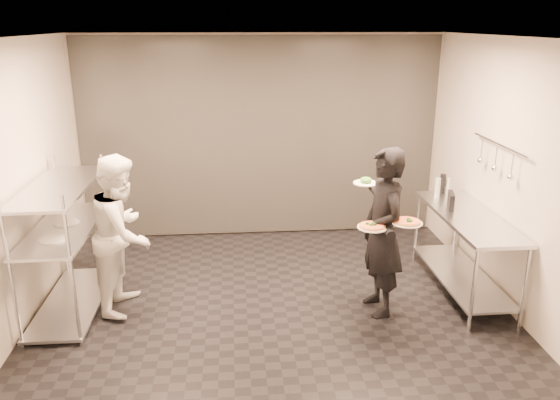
{
  "coord_description": "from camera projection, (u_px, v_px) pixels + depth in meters",
  "views": [
    {
      "loc": [
        -0.37,
        -5.45,
        2.95
      ],
      "look_at": [
        0.11,
        0.14,
        1.1
      ],
      "focal_mm": 35.0,
      "sensor_mm": 36.0,
      "label": 1
    }
  ],
  "objects": [
    {
      "name": "room_shell",
      "position": [
        264.0,
        151.0,
        6.78
      ],
      "size": [
        5.0,
        4.0,
        2.8
      ],
      "color": "black",
      "rests_on": "ground"
    },
    {
      "name": "pass_rack",
      "position": [
        65.0,
        240.0,
        5.69
      ],
      "size": [
        0.6,
        1.6,
        1.5
      ],
      "color": "silver",
      "rests_on": "ground"
    },
    {
      "name": "prep_counter",
      "position": [
        465.0,
        239.0,
        6.09
      ],
      "size": [
        0.6,
        1.8,
        0.92
      ],
      "color": "silver",
      "rests_on": "ground"
    },
    {
      "name": "utensil_rail",
      "position": [
        497.0,
        159.0,
        5.82
      ],
      "size": [
        0.07,
        1.2,
        0.31
      ],
      "color": "silver",
      "rests_on": "room_shell"
    },
    {
      "name": "waiter",
      "position": [
        382.0,
        233.0,
        5.58
      ],
      "size": [
        0.5,
        0.7,
        1.77
      ],
      "primitive_type": "imported",
      "rotation": [
        0.0,
        0.0,
        -1.44
      ],
      "color": "black",
      "rests_on": "ground"
    },
    {
      "name": "chef",
      "position": [
        123.0,
        233.0,
        5.69
      ],
      "size": [
        0.73,
        0.89,
        1.68
      ],
      "primitive_type": "imported",
      "rotation": [
        0.0,
        0.0,
        1.45
      ],
      "color": "white",
      "rests_on": "ground"
    },
    {
      "name": "pizza_plate_near",
      "position": [
        372.0,
        226.0,
        5.31
      ],
      "size": [
        0.29,
        0.29,
        0.05
      ],
      "color": "white",
      "rests_on": "waiter"
    },
    {
      "name": "pizza_plate_far",
      "position": [
        407.0,
        222.0,
        5.27
      ],
      "size": [
        0.3,
        0.3,
        0.05
      ],
      "color": "white",
      "rests_on": "waiter"
    },
    {
      "name": "salad_plate",
      "position": [
        366.0,
        181.0,
        5.73
      ],
      "size": [
        0.26,
        0.26,
        0.07
      ],
      "color": "white",
      "rests_on": "waiter"
    },
    {
      "name": "pos_monitor",
      "position": [
        451.0,
        201.0,
        6.16
      ],
      "size": [
        0.12,
        0.26,
        0.19
      ],
      "primitive_type": "cube",
      "rotation": [
        0.0,
        0.0,
        -0.28
      ],
      "color": "black",
      "rests_on": "prep_counter"
    },
    {
      "name": "bottle_green",
      "position": [
        438.0,
        187.0,
        6.57
      ],
      "size": [
        0.06,
        0.06,
        0.23
      ],
      "primitive_type": "cylinder",
      "color": "#95A294",
      "rests_on": "prep_counter"
    },
    {
      "name": "bottle_clear",
      "position": [
        448.0,
        185.0,
        6.73
      ],
      "size": [
        0.06,
        0.06,
        0.19
      ],
      "primitive_type": "cylinder",
      "color": "#95A294",
      "rests_on": "prep_counter"
    },
    {
      "name": "bottle_dark",
      "position": [
        443.0,
        183.0,
        6.71
      ],
      "size": [
        0.07,
        0.07,
        0.24
      ],
      "primitive_type": "cylinder",
      "color": "black",
      "rests_on": "prep_counter"
    }
  ]
}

